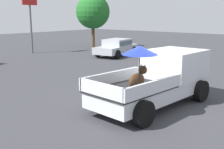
% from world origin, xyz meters
% --- Properties ---
extents(ground_plane, '(80.00, 80.00, 0.00)m').
position_xyz_m(ground_plane, '(0.00, 0.00, 0.00)').
color(ground_plane, '#38383D').
extents(pickup_truck_main, '(5.18, 2.58, 2.29)m').
position_xyz_m(pickup_truck_main, '(0.44, -0.05, 0.96)').
color(pickup_truck_main, black).
rests_on(pickup_truck_main, ground).
extents(parked_sedan_near, '(4.52, 2.48, 1.33)m').
position_xyz_m(parked_sedan_near, '(9.02, 8.92, 0.74)').
color(parked_sedan_near, black).
rests_on(parked_sedan_near, ground).
extents(motel_sign, '(1.40, 0.16, 4.91)m').
position_xyz_m(motel_sign, '(5.64, 15.51, 3.47)').
color(motel_sign, '#59595B').
rests_on(motel_sign, ground).
extents(tree_by_lot, '(3.36, 3.36, 5.20)m').
position_xyz_m(tree_by_lot, '(12.26, 14.60, 3.51)').
color(tree_by_lot, brown).
rests_on(tree_by_lot, ground).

